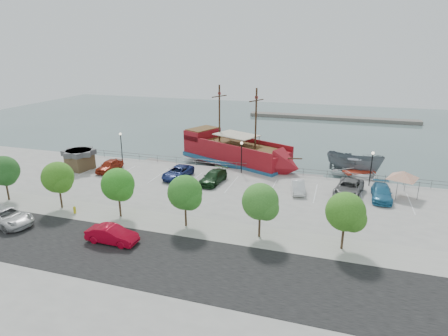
% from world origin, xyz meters
% --- Properties ---
extents(ground, '(160.00, 160.00, 0.00)m').
position_xyz_m(ground, '(0.00, 0.00, -1.00)').
color(ground, '#455A56').
extents(land_slab, '(100.00, 58.00, 1.20)m').
position_xyz_m(land_slab, '(0.00, -21.00, -0.60)').
color(land_slab, gray).
rests_on(land_slab, ground).
extents(street, '(100.00, 8.00, 0.04)m').
position_xyz_m(street, '(0.00, -16.00, 0.01)').
color(street, black).
rests_on(street, land_slab).
extents(sidewalk, '(100.00, 4.00, 0.05)m').
position_xyz_m(sidewalk, '(0.00, -10.00, 0.01)').
color(sidewalk, gray).
rests_on(sidewalk, land_slab).
extents(seawall_railing, '(50.00, 0.06, 1.00)m').
position_xyz_m(seawall_railing, '(0.00, 7.80, 0.53)').
color(seawall_railing, slate).
rests_on(seawall_railing, land_slab).
extents(far_shore, '(40.00, 3.00, 0.80)m').
position_xyz_m(far_shore, '(10.00, 55.00, -0.60)').
color(far_shore, '#6A6459').
rests_on(far_shore, ground).
extents(pirate_ship, '(19.63, 12.63, 12.30)m').
position_xyz_m(pirate_ship, '(-1.07, 11.29, 1.06)').
color(pirate_ship, maroon).
rests_on(pirate_ship, ground).
extents(patrol_boat, '(8.17, 4.76, 2.98)m').
position_xyz_m(patrol_boat, '(14.35, 12.95, 0.49)').
color(patrol_boat, slate).
rests_on(patrol_boat, ground).
extents(speedboat, '(8.12, 8.98, 1.53)m').
position_xyz_m(speedboat, '(14.99, 11.29, -0.24)').
color(speedboat, white).
rests_on(speedboat, ground).
extents(dock_west, '(7.62, 3.61, 0.42)m').
position_xyz_m(dock_west, '(-12.56, 9.20, -0.79)').
color(dock_west, slate).
rests_on(dock_west, ground).
extents(dock_mid, '(7.73, 2.82, 0.43)m').
position_xyz_m(dock_mid, '(6.79, 9.20, -0.78)').
color(dock_mid, gray).
rests_on(dock_mid, ground).
extents(dock_east, '(6.62, 2.04, 0.38)m').
position_xyz_m(dock_east, '(16.90, 9.20, -0.81)').
color(dock_east, gray).
rests_on(dock_east, ground).
extents(shed, '(4.00, 4.00, 2.70)m').
position_xyz_m(shed, '(-21.50, 1.54, 1.44)').
color(shed, brown).
rests_on(shed, land_slab).
extents(canopy_tent, '(5.35, 5.35, 3.39)m').
position_xyz_m(canopy_tent, '(19.16, 4.09, 2.95)').
color(canopy_tent, slate).
rests_on(canopy_tent, land_slab).
extents(street_van, '(6.16, 3.66, 1.61)m').
position_xyz_m(street_van, '(-17.35, -14.71, 0.80)').
color(street_van, silver).
rests_on(street_van, street).
extents(street_sedan, '(4.58, 1.65, 1.50)m').
position_xyz_m(street_sedan, '(-5.84, -14.74, 0.75)').
color(street_sedan, '#B2051D').
rests_on(street_sedan, street).
extents(fire_hydrant, '(0.28, 0.28, 0.80)m').
position_xyz_m(fire_hydrant, '(-12.77, -10.80, 0.43)').
color(fire_hydrant, gold).
rests_on(fire_hydrant, sidewalk).
extents(lamp_post_left, '(0.36, 0.36, 4.28)m').
position_xyz_m(lamp_post_left, '(-18.00, 6.50, 2.94)').
color(lamp_post_left, black).
rests_on(lamp_post_left, land_slab).
extents(lamp_post_mid, '(0.36, 0.36, 4.28)m').
position_xyz_m(lamp_post_mid, '(0.00, 6.50, 2.94)').
color(lamp_post_mid, black).
rests_on(lamp_post_mid, land_slab).
extents(lamp_post_right, '(0.36, 0.36, 4.28)m').
position_xyz_m(lamp_post_right, '(16.00, 6.50, 2.94)').
color(lamp_post_right, black).
rests_on(lamp_post_right, land_slab).
extents(tree_a, '(3.30, 3.20, 5.00)m').
position_xyz_m(tree_a, '(-21.85, -10.07, 3.30)').
color(tree_a, '#473321').
rests_on(tree_a, sidewalk).
extents(tree_b, '(3.30, 3.20, 5.00)m').
position_xyz_m(tree_b, '(-14.85, -10.07, 3.30)').
color(tree_b, '#473321').
rests_on(tree_b, sidewalk).
extents(tree_c, '(3.30, 3.20, 5.00)m').
position_xyz_m(tree_c, '(-7.85, -10.07, 3.30)').
color(tree_c, '#473321').
rests_on(tree_c, sidewalk).
extents(tree_d, '(3.30, 3.20, 5.00)m').
position_xyz_m(tree_d, '(-0.85, -10.07, 3.30)').
color(tree_d, '#473321').
rests_on(tree_d, sidewalk).
extents(tree_e, '(3.30, 3.20, 5.00)m').
position_xyz_m(tree_e, '(6.15, -10.07, 3.30)').
color(tree_e, '#473321').
rests_on(tree_e, sidewalk).
extents(tree_f, '(3.30, 3.20, 5.00)m').
position_xyz_m(tree_f, '(13.15, -10.07, 3.30)').
color(tree_f, '#473321').
rests_on(tree_f, sidewalk).
extents(parked_car_a, '(1.98, 4.61, 1.55)m').
position_xyz_m(parked_car_a, '(-17.16, 1.99, 0.78)').
color(parked_car_a, maroon).
rests_on(parked_car_a, land_slab).
extents(parked_car_c, '(2.90, 5.51, 1.48)m').
position_xyz_m(parked_car_c, '(-7.26, 2.26, 0.74)').
color(parked_car_c, navy).
rests_on(parked_car_c, land_slab).
extents(parked_car_d, '(2.67, 5.35, 1.49)m').
position_xyz_m(parked_car_d, '(-2.32, 1.81, 0.75)').
color(parked_car_d, black).
rests_on(parked_car_d, land_slab).
extents(parked_car_f, '(2.14, 4.26, 1.34)m').
position_xyz_m(parked_car_f, '(7.99, 1.86, 0.67)').
color(parked_car_f, white).
rests_on(parked_car_f, land_slab).
extents(parked_car_g, '(3.73, 6.25, 1.63)m').
position_xyz_m(parked_car_g, '(13.58, 2.75, 0.81)').
color(parked_car_g, '#5C5C5C').
rests_on(parked_car_g, land_slab).
extents(parked_car_h, '(2.17, 5.13, 1.48)m').
position_xyz_m(parked_car_h, '(17.03, 2.45, 0.74)').
color(parked_car_h, teal).
rests_on(parked_car_h, land_slab).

